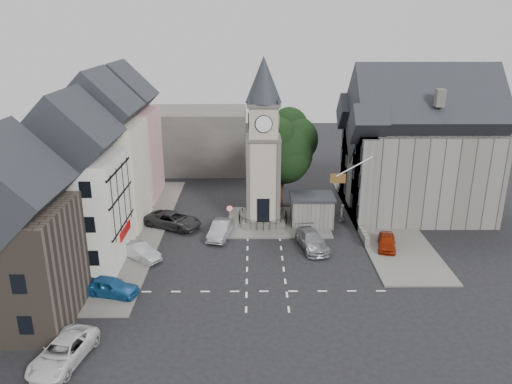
{
  "coord_description": "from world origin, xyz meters",
  "views": [
    {
      "loc": [
        -1.01,
        -38.42,
        19.17
      ],
      "look_at": [
        -0.72,
        5.0,
        4.29
      ],
      "focal_mm": 35.0,
      "sensor_mm": 36.0,
      "label": 1
    }
  ],
  "objects_px": {
    "stone_shelter": "(312,210)",
    "car_east_red": "(387,242)",
    "clock_tower": "(263,144)",
    "pedestrian": "(342,213)",
    "car_west_blue": "(110,287)"
  },
  "relations": [
    {
      "from": "clock_tower",
      "to": "pedestrian",
      "type": "relative_size",
      "value": 9.3
    },
    {
      "from": "stone_shelter",
      "to": "car_east_red",
      "type": "xyz_separation_m",
      "value": [
        6.07,
        -5.62,
        -0.9
      ]
    },
    {
      "from": "car_east_red",
      "to": "pedestrian",
      "type": "distance_m",
      "value": 7.19
    },
    {
      "from": "clock_tower",
      "to": "stone_shelter",
      "type": "height_order",
      "value": "clock_tower"
    },
    {
      "from": "clock_tower",
      "to": "car_east_red",
      "type": "height_order",
      "value": "clock_tower"
    },
    {
      "from": "stone_shelter",
      "to": "car_east_red",
      "type": "height_order",
      "value": "stone_shelter"
    },
    {
      "from": "clock_tower",
      "to": "car_east_red",
      "type": "distance_m",
      "value": 14.53
    },
    {
      "from": "stone_shelter",
      "to": "car_west_blue",
      "type": "bearing_deg",
      "value": -140.37
    },
    {
      "from": "clock_tower",
      "to": "stone_shelter",
      "type": "relative_size",
      "value": 3.78
    },
    {
      "from": "stone_shelter",
      "to": "pedestrian",
      "type": "xyz_separation_m",
      "value": [
        3.2,
        0.97,
        -0.67
      ]
    },
    {
      "from": "stone_shelter",
      "to": "clock_tower",
      "type": "bearing_deg",
      "value": 174.16
    },
    {
      "from": "clock_tower",
      "to": "car_east_red",
      "type": "bearing_deg",
      "value": -29.35
    },
    {
      "from": "car_west_blue",
      "to": "stone_shelter",
      "type": "bearing_deg",
      "value": -36.43
    },
    {
      "from": "clock_tower",
      "to": "pedestrian",
      "type": "height_order",
      "value": "clock_tower"
    },
    {
      "from": "clock_tower",
      "to": "pedestrian",
      "type": "bearing_deg",
      "value": 3.41
    }
  ]
}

